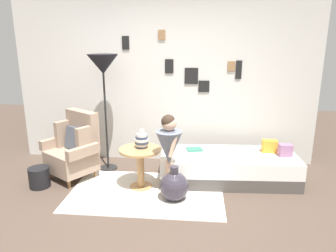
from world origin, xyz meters
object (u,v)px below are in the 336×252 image
(vase_striped, at_px, (142,140))
(magazine_basket, at_px, (39,177))
(daybed, at_px, (228,167))
(side_table, at_px, (140,160))
(person_child, at_px, (169,145))
(book_on_daybed, at_px, (194,149))
(armchair, at_px, (75,148))
(demijohn_near, at_px, (174,186))
(floor_lamp, at_px, (103,69))

(vase_striped, xyz_separation_m, magazine_basket, (-1.41, -0.16, -0.52))
(daybed, bearing_deg, side_table, -163.98)
(person_child, relative_size, book_on_daybed, 4.89)
(armchair, xyz_separation_m, side_table, (1.02, -0.27, -0.04))
(armchair, height_order, demijohn_near, armchair)
(daybed, relative_size, floor_lamp, 1.10)
(magazine_basket, bearing_deg, floor_lamp, 42.89)
(side_table, height_order, magazine_basket, side_table)
(vase_striped, distance_m, floor_lamp, 1.23)
(armchair, height_order, side_table, armchair)
(daybed, distance_m, floor_lamp, 2.29)
(armchair, relative_size, book_on_daybed, 4.41)
(daybed, distance_m, demijohn_near, 0.97)
(floor_lamp, relative_size, book_on_daybed, 8.01)
(person_child, bearing_deg, demijohn_near, -61.28)
(vase_striped, height_order, person_child, person_child)
(person_child, distance_m, demijohn_near, 0.52)
(side_table, relative_size, magazine_basket, 2.01)
(armchair, relative_size, magazine_basket, 3.46)
(book_on_daybed, bearing_deg, person_child, -117.12)
(side_table, relative_size, person_child, 0.52)
(daybed, relative_size, side_table, 3.45)
(side_table, distance_m, demijohn_near, 0.61)
(daybed, relative_size, vase_striped, 7.64)
(magazine_basket, bearing_deg, demijohn_near, -5.72)
(armchair, relative_size, vase_striped, 3.83)
(floor_lamp, bearing_deg, book_on_daybed, -5.79)
(floor_lamp, distance_m, demijohn_near, 1.98)
(daybed, bearing_deg, book_on_daybed, 167.07)
(demijohn_near, bearing_deg, side_table, 147.60)
(side_table, height_order, vase_striped, vase_striped)
(armchair, xyz_separation_m, floor_lamp, (0.39, 0.33, 1.12))
(demijohn_near, bearing_deg, book_on_daybed, 72.70)
(magazine_basket, bearing_deg, side_table, 4.82)
(daybed, height_order, floor_lamp, floor_lamp)
(side_table, bearing_deg, magazine_basket, -175.18)
(person_child, height_order, demijohn_near, person_child)
(book_on_daybed, height_order, magazine_basket, book_on_daybed)
(armchair, bearing_deg, book_on_daybed, 6.26)
(vase_striped, distance_m, person_child, 0.44)
(vase_striped, xyz_separation_m, book_on_daybed, (0.70, 0.41, -0.25))
(side_table, bearing_deg, floor_lamp, 136.58)
(vase_striped, distance_m, demijohn_near, 0.75)
(armchair, distance_m, demijohn_near, 1.62)
(armchair, relative_size, demijohn_near, 2.15)
(armchair, distance_m, floor_lamp, 1.23)
(daybed, distance_m, vase_striped, 1.31)
(book_on_daybed, bearing_deg, side_table, -147.54)
(person_child, distance_m, magazine_basket, 1.87)
(side_table, bearing_deg, demijohn_near, -32.40)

